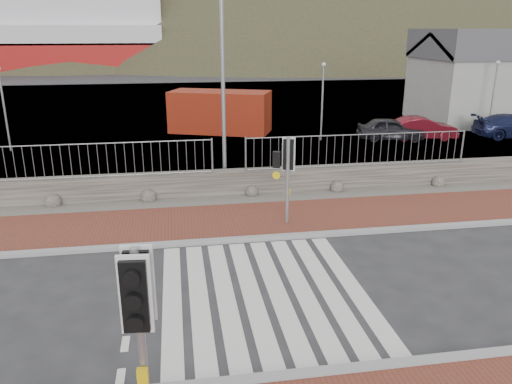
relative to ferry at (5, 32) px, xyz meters
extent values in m
plane|color=#28282B|center=(24.65, -67.90, -5.36)|extent=(220.00, 220.00, 0.00)
cube|color=brown|center=(24.65, -63.40, -5.32)|extent=(40.00, 3.00, 0.08)
cube|color=gray|center=(24.65, -70.90, -5.31)|extent=(40.00, 0.25, 0.12)
cube|color=gray|center=(24.65, -64.90, -5.31)|extent=(40.00, 0.25, 0.12)
cube|color=silver|center=(22.55, -67.90, -5.36)|extent=(0.42, 5.60, 0.01)
cube|color=silver|center=(23.15, -67.90, -5.36)|extent=(0.42, 5.60, 0.01)
cube|color=silver|center=(23.75, -67.90, -5.36)|extent=(0.42, 5.60, 0.01)
cube|color=silver|center=(24.35, -67.90, -5.36)|extent=(0.42, 5.60, 0.01)
cube|color=silver|center=(24.95, -67.90, -5.36)|extent=(0.42, 5.60, 0.01)
cube|color=silver|center=(25.55, -67.90, -5.36)|extent=(0.42, 5.60, 0.01)
cube|color=silver|center=(26.15, -67.90, -5.36)|extent=(0.42, 5.60, 0.01)
cube|color=silver|center=(26.75, -67.90, -5.36)|extent=(0.42, 5.60, 0.01)
cube|color=#59544C|center=(24.65, -61.40, -5.33)|extent=(40.00, 1.50, 0.06)
cube|color=#413C35|center=(24.65, -60.60, -4.91)|extent=(40.00, 0.60, 0.90)
cylinder|color=gray|center=(19.85, -60.75, -3.26)|extent=(8.40, 0.04, 0.04)
cylinder|color=gray|center=(24.05, -60.75, -3.86)|extent=(0.07, 0.07, 1.20)
cylinder|color=gray|center=(29.45, -60.75, -3.26)|extent=(8.40, 0.04, 0.04)
cylinder|color=gray|center=(25.25, -60.75, -3.86)|extent=(0.07, 0.07, 1.20)
cylinder|color=gray|center=(33.65, -60.75, -3.86)|extent=(0.07, 0.07, 1.20)
cube|color=#4C4C4F|center=(24.65, -40.00, -5.36)|extent=(120.00, 40.00, 0.50)
cube|color=#3F4C54|center=(24.65, -5.00, -5.36)|extent=(220.00, 50.00, 0.05)
cube|color=silver|center=(6.65, 0.00, 3.64)|extent=(30.00, 12.00, 6.00)
cube|color=#9E9E99|center=(44.65, -48.00, -3.36)|extent=(12.00, 6.00, 4.00)
ellipsoid|color=#2E331F|center=(9.65, 20.00, -25.36)|extent=(106.40, 68.40, 76.00)
ellipsoid|color=#2E331F|center=(54.65, 20.00, -31.36)|extent=(140.00, 90.00, 100.00)
cylinder|color=gray|center=(22.20, -71.76, -3.83)|extent=(0.12, 0.12, 3.05)
cube|color=gold|center=(22.20, -71.76, -4.22)|extent=(0.16, 0.10, 0.24)
cube|color=black|center=(22.20, -71.76, -2.91)|extent=(0.46, 0.30, 1.15)
sphere|color=#0CE53F|center=(22.20, -71.76, -3.23)|extent=(0.16, 0.16, 0.16)
cylinder|color=gray|center=(26.09, -63.85, -3.98)|extent=(0.11, 0.11, 2.76)
cube|color=gold|center=(26.09, -63.85, -4.33)|extent=(0.16, 0.12, 0.22)
cube|color=black|center=(26.09, -63.85, -3.14)|extent=(0.45, 0.35, 1.03)
sphere|color=#0CE53F|center=(26.09, -63.85, -3.44)|extent=(0.15, 0.15, 0.15)
cube|color=black|center=(25.76, -63.74, -3.29)|extent=(0.26, 0.22, 0.49)
cylinder|color=gray|center=(24.58, -59.80, -1.09)|extent=(0.15, 0.15, 8.54)
cube|color=maroon|center=(25.44, -48.89, -4.18)|extent=(6.16, 4.27, 2.37)
imported|color=black|center=(34.37, -52.66, -4.75)|extent=(3.80, 2.13, 1.22)
imported|color=#540C15|center=(36.14, -52.74, -4.75)|extent=(3.86, 1.75, 1.23)
camera|label=1|loc=(22.82, -77.93, 0.44)|focal=35.00mm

